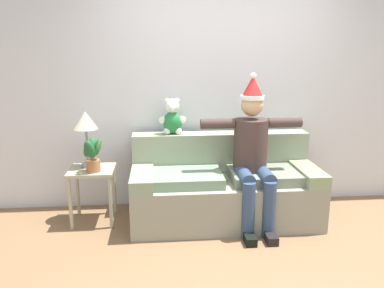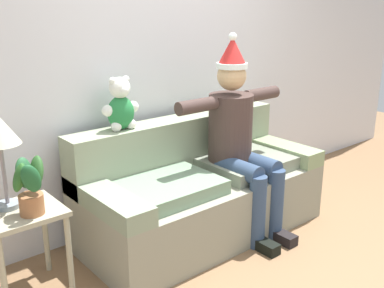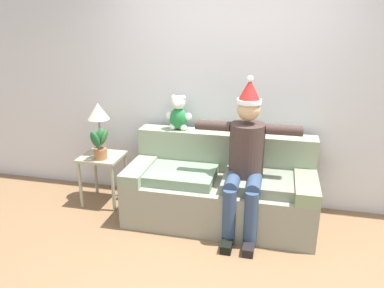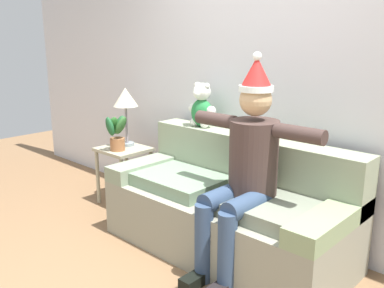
{
  "view_description": "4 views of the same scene",
  "coord_description": "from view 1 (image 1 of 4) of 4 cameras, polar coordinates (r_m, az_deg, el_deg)",
  "views": [
    {
      "loc": [
        -0.67,
        -2.7,
        1.76
      ],
      "look_at": [
        -0.34,
        0.94,
        0.84
      ],
      "focal_mm": 35.78,
      "sensor_mm": 36.0,
      "label": 1
    },
    {
      "loc": [
        -2.15,
        -1.44,
        1.74
      ],
      "look_at": [
        -0.17,
        0.93,
        0.78
      ],
      "focal_mm": 42.62,
      "sensor_mm": 36.0,
      "label": 2
    },
    {
      "loc": [
        0.52,
        -2.47,
        2.05
      ],
      "look_at": [
        -0.29,
        0.94,
        0.84
      ],
      "focal_mm": 34.85,
      "sensor_mm": 36.0,
      "label": 3
    },
    {
      "loc": [
        1.87,
        -1.37,
        1.63
      ],
      "look_at": [
        -0.28,
        0.93,
        0.83
      ],
      "focal_mm": 39.67,
      "sensor_mm": 36.0,
      "label": 4
    }
  ],
  "objects": [
    {
      "name": "ground_plane",
      "position": [
        3.29,
        7.83,
        -18.41
      ],
      "size": [
        10.0,
        10.0,
        0.0
      ],
      "primitive_type": "plane",
      "color": "#836141"
    },
    {
      "name": "back_wall",
      "position": [
        4.32,
        3.85,
        8.58
      ],
      "size": [
        7.0,
        0.1,
        2.7
      ],
      "primitive_type": "cube",
      "color": "silver",
      "rests_on": "ground_plane"
    },
    {
      "name": "couch",
      "position": [
        4.06,
        4.72,
        -6.43
      ],
      "size": [
        1.9,
        0.85,
        0.87
      ],
      "color": "gray",
      "rests_on": "ground_plane"
    },
    {
      "name": "person_seated",
      "position": [
        3.82,
        9.04,
        -0.95
      ],
      "size": [
        1.02,
        0.77,
        1.53
      ],
      "color": "#42302C",
      "rests_on": "ground_plane"
    },
    {
      "name": "teddy_bear",
      "position": [
        4.06,
        -2.94,
        3.88
      ],
      "size": [
        0.29,
        0.17,
        0.38
      ],
      "color": "#257B3D",
      "rests_on": "couch"
    },
    {
      "name": "side_table",
      "position": [
        4.06,
        -14.64,
        -5.06
      ],
      "size": [
        0.45,
        0.42,
        0.57
      ],
      "color": "#A6A286",
      "rests_on": "ground_plane"
    },
    {
      "name": "table_lamp",
      "position": [
        4.01,
        -15.57,
        3.0
      ],
      "size": [
        0.24,
        0.24,
        0.58
      ],
      "color": "#84949D",
      "rests_on": "side_table"
    },
    {
      "name": "potted_plant",
      "position": [
        3.88,
        -14.65,
        -1.5
      ],
      "size": [
        0.23,
        0.23,
        0.36
      ],
      "color": "#9F633C",
      "rests_on": "side_table"
    }
  ]
}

